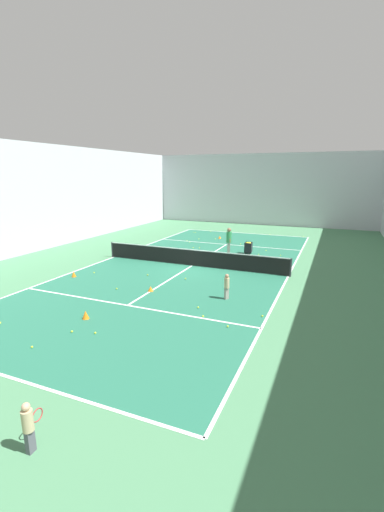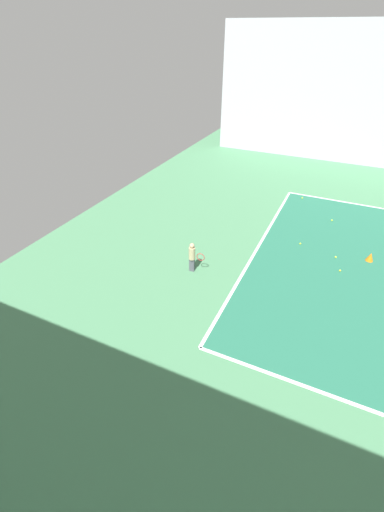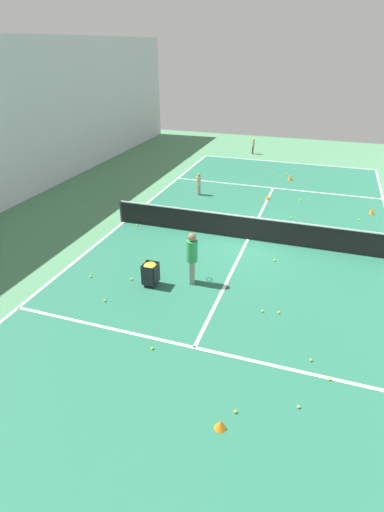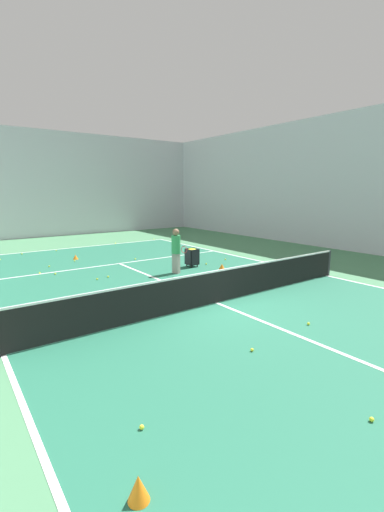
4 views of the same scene
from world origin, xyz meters
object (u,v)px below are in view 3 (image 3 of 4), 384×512
at_px(tennis_net, 249,228).
at_px(training_cone_1, 372,211).
at_px(coach_at_net, 192,255).
at_px(player_near_baseline, 253,145).
at_px(training_cone_0, 220,425).
at_px(ball_cart, 150,270).
at_px(child_midcourt, 199,183).

distance_m(tennis_net, training_cone_1, 6.64).
distance_m(tennis_net, coach_at_net, 3.98).
xyz_separation_m(player_near_baseline, training_cone_0, (-3.82, 23.03, -0.51)).
xyz_separation_m(player_near_baseline, ball_cart, (-0.25, 18.43, -0.07)).
distance_m(coach_at_net, training_cone_1, 10.26).
distance_m(player_near_baseline, child_midcourt, 9.58).
height_order(tennis_net, training_cone_1, tennis_net).
bearing_deg(tennis_net, training_cone_1, -137.23).
bearing_deg(tennis_net, player_near_baseline, -79.73).
height_order(player_near_baseline, coach_at_net, coach_at_net).
bearing_deg(training_cone_0, training_cone_1, -104.91).
bearing_deg(player_near_baseline, coach_at_net, 1.43).
xyz_separation_m(child_midcourt, ball_cart, (-1.24, 8.90, -0.10)).
bearing_deg(training_cone_1, coach_at_net, 54.32).
distance_m(training_cone_0, training_cone_1, 13.96).
xyz_separation_m(ball_cart, training_cone_1, (-7.17, -8.89, -0.40)).
bearing_deg(child_midcourt, tennis_net, 69.55).
bearing_deg(training_cone_0, child_midcourt, -70.38).
relative_size(player_near_baseline, ball_cart, 1.36).
relative_size(tennis_net, ball_cart, 14.19).
bearing_deg(child_midcourt, player_near_baseline, -154.48).
relative_size(child_midcourt, ball_cart, 1.41).
bearing_deg(coach_at_net, player_near_baseline, -15.52).
xyz_separation_m(tennis_net, coach_at_net, (1.09, 3.80, 0.51)).
bearing_deg(tennis_net, training_cone_0, 98.09).
relative_size(child_midcourt, training_cone_1, 3.73).
xyz_separation_m(tennis_net, training_cone_1, (-4.87, -4.50, -0.36)).
xyz_separation_m(child_midcourt, training_cone_1, (-8.41, 0.01, -0.49)).
distance_m(player_near_baseline, coach_at_net, 17.90).
relative_size(tennis_net, training_cone_1, 37.61).
bearing_deg(training_cone_0, tennis_net, -81.91).
bearing_deg(training_cone_1, child_midcourt, -0.04).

